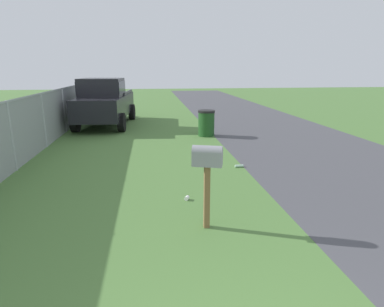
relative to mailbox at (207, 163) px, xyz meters
The scene contains 7 objects.
road_asphalt 4.83m from the mailbox, 63.00° to the right, with size 60.00×5.34×0.01m, color #47474C.
mailbox is the anchor object (origin of this frame).
pickup_truck 10.33m from the mailbox, 15.95° to the left, with size 4.97×2.41×2.09m.
trash_bin 7.30m from the mailbox, ahead, with size 0.64×0.64×0.98m.
fence_section 6.44m from the mailbox, 41.54° to the left, with size 17.74×0.07×1.76m.
litter_cup_far_scatter 1.56m from the mailbox, ahead, with size 0.08×0.08×0.10m, color white.
litter_bottle_near_hydrant 3.55m from the mailbox, 24.42° to the right, with size 0.07×0.07×0.22m, color #B2D8BF.
Camera 1 is at (-0.81, 0.92, 2.51)m, focal length 29.95 mm.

